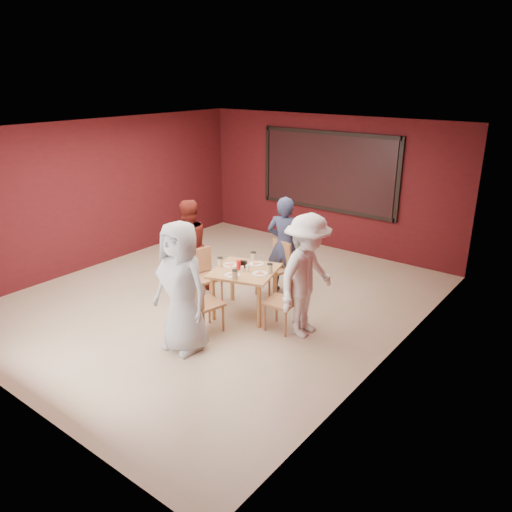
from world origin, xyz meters
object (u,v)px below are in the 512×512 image
Objects in this scene: chair_front at (202,301)px; diner_front at (181,287)px; chair_left at (204,273)px; chair_back at (276,265)px; diner_left at (188,247)px; dining_table at (245,275)px; chair_right at (286,299)px; diner_back at (285,246)px; diner_right at (307,276)px.

diner_front is at bearing -77.87° from chair_front.
diner_front is (0.10, -0.48, 0.41)m from chair_front.
diner_front reaches higher than chair_left.
diner_left reaches higher than chair_back.
dining_table is 1.31m from diner_left.
dining_table is 0.83m from chair_left.
chair_front is 0.93× the size of chair_back.
chair_right is 0.53× the size of diner_back.
diner_back reaches higher than dining_table.
diner_back is (0.02, 1.06, 0.20)m from dining_table.
diner_back is at bearing 125.62° from chair_right.
diner_right is (1.20, 0.90, 0.40)m from chair_front.
chair_back is at bearing 61.70° from diner_back.
diner_front is at bearing 141.72° from diner_right.
diner_front reaches higher than chair_right.
diner_back is (0.04, 0.19, 0.31)m from chair_back.
diner_left is at bearing 163.92° from chair_left.
chair_left is (-0.72, 0.81, 0.01)m from chair_front.
diner_right is (0.27, 0.11, 0.40)m from chair_right.
diner_left is at bearing 132.44° from diner_front.
dining_table is 0.72× the size of diner_left.
diner_left is (-1.32, -0.97, -0.03)m from diner_back.
diner_front is 1.12× the size of diner_left.
chair_right is (1.64, -0.02, -0.00)m from chair_left.
chair_back is at bearing 53.78° from diner_right.
diner_left is at bearing 141.80° from chair_front.
chair_left is at bearing 122.40° from diner_front.
chair_back reaches higher than chair_left.
diner_right reaches higher than diner_back.
chair_right is at bearing -0.65° from chair_left.
diner_front is at bearing 58.04° from diner_left.
diner_back reaches higher than chair_back.
diner_right reaches higher than chair_left.
diner_right is (1.09, -1.02, 0.05)m from diner_back.
diner_right is (1.91, 0.09, 0.39)m from chair_left.
diner_left is 0.90× the size of diner_right.
dining_table is 1.31× the size of chair_left.
chair_left is at bearing -175.85° from dining_table.
chair_left reaches higher than dining_table.
diner_right is at bearing 121.77° from diner_back.
dining_table is 1.07m from diner_back.
diner_front is at bearing 74.85° from diner_back.
diner_back is (0.83, 1.11, 0.34)m from chair_left.
chair_back is 0.52× the size of diner_front.
diner_back reaches higher than diner_left.
chair_back is 0.59× the size of diner_left.
diner_front is 1.94m from diner_left.
chair_left is at bearing 89.41° from diner_left.
chair_back is at bearing 132.24° from chair_right.
chair_front is at bearing 67.29° from diner_left.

